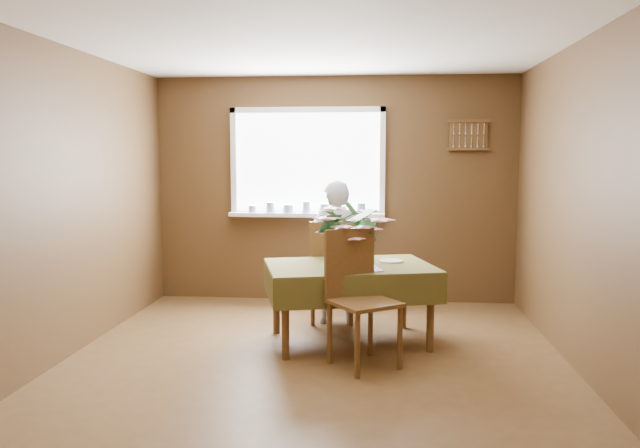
# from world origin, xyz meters

# --- Properties ---
(floor) EXTENTS (4.50, 4.50, 0.00)m
(floor) POSITION_xyz_m (0.00, 0.00, 0.00)
(floor) COLOR #4F351B
(floor) RESTS_ON ground
(ceiling) EXTENTS (4.50, 4.50, 0.00)m
(ceiling) POSITION_xyz_m (0.00, 0.00, 2.50)
(ceiling) COLOR white
(ceiling) RESTS_ON wall_back
(wall_back) EXTENTS (4.00, 0.00, 4.00)m
(wall_back) POSITION_xyz_m (0.00, 2.25, 1.25)
(wall_back) COLOR brown
(wall_back) RESTS_ON floor
(wall_front) EXTENTS (4.00, 0.00, 4.00)m
(wall_front) POSITION_xyz_m (0.00, -2.25, 1.25)
(wall_front) COLOR brown
(wall_front) RESTS_ON floor
(wall_left) EXTENTS (0.00, 4.50, 4.50)m
(wall_left) POSITION_xyz_m (-2.00, 0.00, 1.25)
(wall_left) COLOR brown
(wall_left) RESTS_ON floor
(wall_right) EXTENTS (0.00, 4.50, 4.50)m
(wall_right) POSITION_xyz_m (2.00, 0.00, 1.25)
(wall_right) COLOR brown
(wall_right) RESTS_ON floor
(window_assembly) EXTENTS (1.72, 0.20, 1.22)m
(window_assembly) POSITION_xyz_m (-0.30, 2.19, 1.34)
(window_assembly) COLOR white
(window_assembly) RESTS_ON wall_back
(spoon_rack) EXTENTS (0.44, 0.05, 0.33)m
(spoon_rack) POSITION_xyz_m (1.45, 2.22, 1.85)
(spoon_rack) COLOR brown
(spoon_rack) RESTS_ON wall_back
(dining_table) EXTENTS (1.62, 1.30, 0.69)m
(dining_table) POSITION_xyz_m (0.25, 0.65, 0.61)
(dining_table) COLOR brown
(dining_table) RESTS_ON floor
(chair_far) EXTENTS (0.48, 0.48, 1.01)m
(chair_far) POSITION_xyz_m (0.05, 1.26, 0.55)
(chair_far) COLOR brown
(chair_far) RESTS_ON floor
(chair_near) EXTENTS (0.63, 0.63, 1.06)m
(chair_near) POSITION_xyz_m (0.34, 0.10, 0.57)
(chair_near) COLOR brown
(chair_near) RESTS_ON floor
(seated_woman) EXTENTS (0.52, 0.36, 1.39)m
(seated_woman) POSITION_xyz_m (0.08, 1.28, 0.70)
(seated_woman) COLOR white
(seated_woman) RESTS_ON floor
(flower_bouquet) EXTENTS (0.58, 0.58, 0.50)m
(flower_bouquet) POSITION_xyz_m (0.27, 0.41, 1.01)
(flower_bouquet) COLOR white
(flower_bouquet) RESTS_ON dining_table
(side_plate) EXTENTS (0.29, 0.29, 0.01)m
(side_plate) POSITION_xyz_m (0.61, 0.83, 0.69)
(side_plate) COLOR white
(side_plate) RESTS_ON dining_table
(table_knife) EXTENTS (0.08, 0.20, 0.00)m
(table_knife) POSITION_xyz_m (0.39, 0.54, 0.70)
(table_knife) COLOR silver
(table_knife) RESTS_ON dining_table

